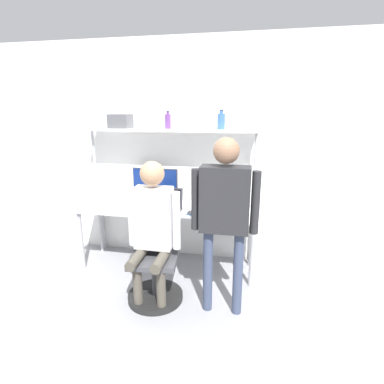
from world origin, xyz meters
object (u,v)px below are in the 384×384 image
Objects in this scene: monitor at (155,184)px; person_seated at (153,222)px; bottle_purple at (168,121)px; bottle_blue at (221,121)px; person_standing at (225,206)px; laptop at (167,204)px; cell_phone at (190,213)px; office_chair at (156,271)px; storage_box at (121,121)px.

person_seated reaches higher than monitor.
bottle_purple is at bearing -5.99° from monitor.
person_standing is at bearing -81.18° from bottle_blue.
laptop reaches higher than cell_phone.
person_seated reaches higher than cell_phone.
person_standing is at bearing -7.37° from office_chair.
bottle_purple is at bearing 129.22° from person_standing.
storage_box reaches higher than monitor.
laptop is 0.97m from bottle_purple.
bottle_blue is (0.54, 0.85, 1.47)m from office_chair.
bottle_purple is 0.85× the size of storage_box.
bottle_blue is at bearing 0.00° from bottle_purple.
office_chair is at bearing 172.63° from person_standing.
person_standing reaches higher than office_chair.
person_standing is (0.69, -0.09, 0.78)m from office_chair.
monitor is at bearing 128.43° from laptop.
person_standing is 1.18m from bottle_blue.
bottle_purple reaches higher than office_chair.
monitor is at bearing 145.86° from cell_phone.
person_standing reaches higher than cell_phone.
laptop is 0.21× the size of person_standing.
person_seated is 6.49× the size of bottle_blue.
bottle_purple is (-0.77, 0.94, 0.69)m from person_standing.
storage_box is at bearing 160.18° from cell_phone.
monitor is 3.83× the size of cell_phone.
laptop is at bearing 137.27° from person_standing.
monitor is 1.14m from office_chair.
person_seated is at bearing -53.21° from storage_box.
office_chair is at bearing -73.16° from monitor.
storage_box is (-1.21, 0.00, -0.01)m from bottle_blue.
laptop is 0.30m from cell_phone.
monitor is 0.35× the size of person_standing.
office_chair is (-0.26, -0.52, -0.47)m from cell_phone.
person_standing is 7.56× the size of bottle_blue.
cell_phone is 1.09m from bottle_blue.
monitor is 0.62× the size of office_chair.
bottle_blue reaches higher than bottle_purple.
laptop is at bearing 167.97° from cell_phone.
monitor reaches higher than cell_phone.
cell_phone is 1.39m from storage_box.
cell_phone is 0.09× the size of person_standing.
monitor is 0.40m from laptop.
storage_box is at bearing 128.09° from office_chair.
laptop is 0.25× the size of person_seated.
storage_box is at bearing 180.00° from bottle_blue.
person_standing is at bearing -42.73° from laptop.
person_seated reaches higher than laptop.
office_chair is at bearing -122.68° from bottle_blue.
person_seated is at bearing -73.70° from monitor.
laptop is 1.69× the size of bottle_purple.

